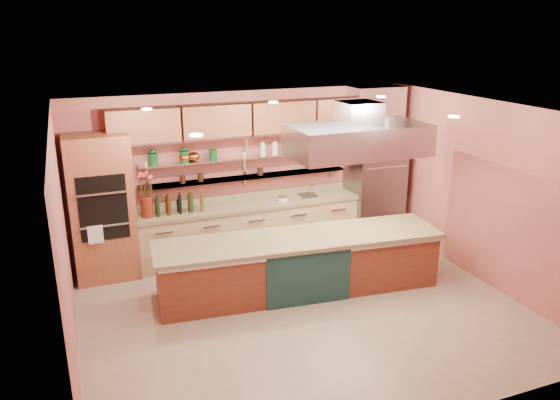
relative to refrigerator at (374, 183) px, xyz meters
name	(u,v)px	position (x,y,z in m)	size (l,w,h in m)	color
floor	(304,312)	(-2.35, -2.14, -1.06)	(6.00, 5.00, 0.02)	tan
ceiling	(307,112)	(-2.35, -2.14, 1.75)	(6.00, 5.00, 0.02)	black
wall_back	(247,172)	(-2.35, 0.36, 0.35)	(6.00, 0.04, 2.80)	#B05953
wall_front	(417,303)	(-2.35, -4.64, 0.35)	(6.00, 0.04, 2.80)	#B05953
wall_left	(64,250)	(-5.35, -2.14, 0.35)	(0.04, 5.00, 2.80)	#B05953
wall_right	(486,193)	(0.65, -2.14, 0.35)	(0.04, 5.00, 2.80)	#B05953
oven_stack	(102,208)	(-4.80, 0.04, 0.10)	(0.95, 0.64, 2.30)	#995437
refrigerator	(374,183)	(0.00, 0.00, 0.00)	(0.95, 0.72, 2.10)	slate
back_counter	(251,229)	(-2.40, 0.06, -0.58)	(3.84, 0.64, 0.93)	tan
wall_shelf_lower	(247,177)	(-2.40, 0.23, 0.30)	(3.60, 0.26, 0.03)	silver
wall_shelf_upper	(246,157)	(-2.40, 0.23, 0.65)	(3.60, 0.26, 0.03)	silver
upper_cabinets	(249,119)	(-2.35, 0.18, 1.30)	(4.60, 0.36, 0.55)	#995437
range_hood	(358,140)	(-1.27, -1.53, 1.20)	(2.00, 1.00, 0.45)	silver
ceiling_downlights	(301,112)	(-2.35, -1.94, 1.72)	(4.00, 2.80, 0.02)	#FFE5A5
island	(299,264)	(-2.17, -1.53, -0.62)	(4.16, 0.90, 0.87)	brown
flower_vase	(147,207)	(-4.13, 0.01, 0.04)	(0.19, 0.19, 0.33)	maroon
oil_bottle_cluster	(180,205)	(-3.62, 0.01, 0.01)	(0.83, 0.24, 0.27)	black
kitchen_scale	(282,198)	(-1.83, 0.01, -0.08)	(0.16, 0.12, 0.09)	white
bar_faucet	(311,189)	(-1.25, 0.11, -0.01)	(0.03, 0.03, 0.22)	white
copper_kettle	(194,156)	(-3.30, 0.23, 0.74)	(0.19, 0.19, 0.15)	#C95E2E
green_canister	(213,155)	(-2.97, 0.23, 0.74)	(0.13, 0.13, 0.16)	#0F461C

